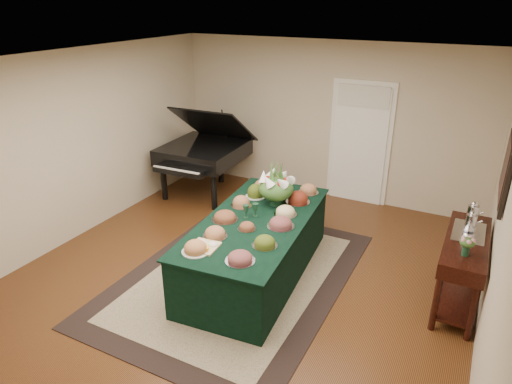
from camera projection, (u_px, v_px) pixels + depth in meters
The scene contains 14 objects.
ground at pixel (245, 274), 5.97m from camera, with size 6.00×6.00×0.00m, color black.
area_rug at pixel (237, 276), 5.90m from camera, with size 2.60×3.64×0.01m.
kitchen_doorway at pixel (360, 145), 7.73m from camera, with size 1.05×0.07×2.10m.
buffet_table at pixel (256, 247), 5.81m from camera, with size 1.43×2.66×0.80m.
food_platters at pixel (260, 213), 5.71m from camera, with size 1.05×2.36×0.14m.
cutting_board at pixel (205, 244), 5.03m from camera, with size 0.33×0.33×0.10m.
green_goblets at pixel (251, 210), 5.68m from camera, with size 0.16×0.16×0.18m.
floral_centerpiece at pixel (276, 184), 5.96m from camera, with size 0.48×0.48×0.48m.
grand_piano at pixel (204, 152), 8.08m from camera, with size 1.46×1.63×1.63m.
wicker_basket at pixel (250, 207), 7.53m from camera, with size 0.44×0.44×0.28m, color olive.
mahogany_sideboard at pixel (464, 254), 5.12m from camera, with size 0.45×1.40×0.88m.
tea_service at pixel (471, 220), 5.20m from camera, with size 0.34×0.58×0.30m.
pink_bouquet at pixel (467, 243), 4.66m from camera, with size 0.17×0.17×0.22m.
wall_painting at pixel (507, 168), 4.60m from camera, with size 0.05×0.95×0.75m.
Camera 1 is at (2.44, -4.43, 3.35)m, focal length 32.00 mm.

